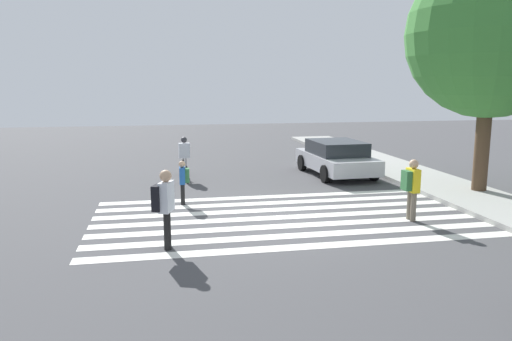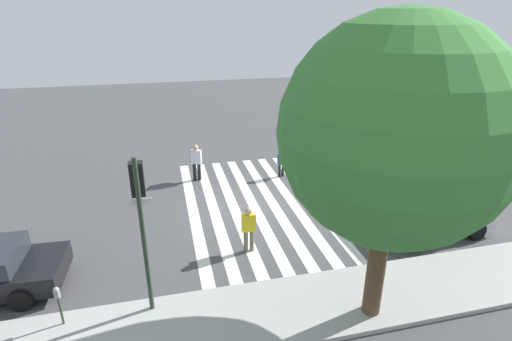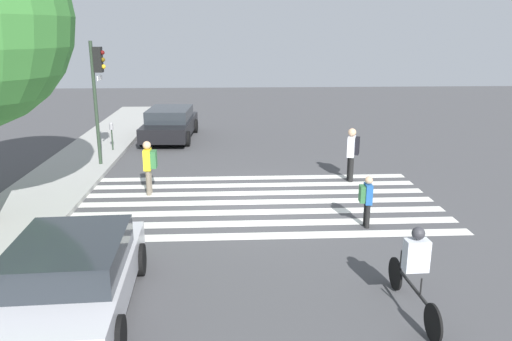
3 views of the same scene
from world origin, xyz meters
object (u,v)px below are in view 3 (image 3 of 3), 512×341
(traffic_light, at_px, (97,80))
(pedestrian_adult_blue_shirt, at_px, (367,198))
(pedestrian_child_with_backpack, at_px, (149,163))
(car_parked_silver_sedan, at_px, (170,123))
(car_parked_far_curb, at_px, (71,276))
(parking_meter, at_px, (112,130))
(pedestrian_adult_tall_backpack, at_px, (352,150))
(cyclist_mid_street, at_px, (415,267))

(traffic_light, bearing_deg, pedestrian_adult_blue_shirt, -127.51)
(pedestrian_child_with_backpack, distance_m, car_parked_silver_sedan, 7.91)
(pedestrian_child_with_backpack, relative_size, car_parked_silver_sedan, 0.33)
(traffic_light, relative_size, car_parked_far_curb, 1.03)
(parking_meter, distance_m, car_parked_silver_sedan, 3.30)
(pedestrian_adult_tall_backpack, relative_size, cyclist_mid_street, 0.76)
(parking_meter, xyz_separation_m, car_parked_far_curb, (-11.75, -1.96, -0.24))
(pedestrian_adult_tall_backpack, bearing_deg, car_parked_far_curb, 158.33)
(traffic_light, height_order, car_parked_silver_sedan, traffic_light)
(parking_meter, xyz_separation_m, pedestrian_child_with_backpack, (-5.27, -2.28, 0.01))
(pedestrian_adult_tall_backpack, relative_size, pedestrian_child_with_backpack, 1.07)
(traffic_light, height_order, car_parked_far_curb, traffic_light)
(pedestrian_adult_tall_backpack, xyz_separation_m, car_parked_silver_sedan, (6.84, 6.58, -0.29))
(pedestrian_child_with_backpack, xyz_separation_m, cyclist_mid_street, (-6.78, -5.48, -0.08))
(traffic_light, height_order, pedestrian_adult_tall_backpack, traffic_light)
(pedestrian_child_with_backpack, bearing_deg, pedestrian_adult_tall_backpack, -80.30)
(traffic_light, xyz_separation_m, car_parked_silver_sedan, (4.79, -1.80, -2.35))
(traffic_light, relative_size, pedestrian_child_with_backpack, 2.72)
(traffic_light, height_order, pedestrian_adult_blue_shirt, traffic_light)
(parking_meter, bearing_deg, car_parked_far_curb, -170.54)
(car_parked_far_curb, bearing_deg, traffic_light, 7.92)
(cyclist_mid_street, height_order, car_parked_silver_sedan, cyclist_mid_street)
(pedestrian_adult_blue_shirt, distance_m, car_parked_silver_sedan, 12.34)
(traffic_light, bearing_deg, parking_meter, 4.77)
(parking_meter, bearing_deg, traffic_light, -175.23)
(pedestrian_adult_blue_shirt, distance_m, cyclist_mid_street, 3.91)
(pedestrian_child_with_backpack, relative_size, car_parked_far_curb, 0.38)
(car_parked_silver_sedan, bearing_deg, pedestrian_adult_tall_backpack, -133.39)
(pedestrian_adult_tall_backpack, height_order, cyclist_mid_street, pedestrian_adult_tall_backpack)
(car_parked_silver_sedan, bearing_deg, pedestrian_child_with_backpack, -175.10)
(cyclist_mid_street, relative_size, car_parked_far_curb, 0.53)
(parking_meter, bearing_deg, pedestrian_adult_blue_shirt, -135.61)
(pedestrian_adult_tall_backpack, bearing_deg, parking_meter, 83.32)
(pedestrian_adult_tall_backpack, relative_size, pedestrian_adult_blue_shirt, 1.33)
(parking_meter, distance_m, pedestrian_adult_tall_backpack, 9.54)
(pedestrian_child_with_backpack, height_order, car_parked_far_curb, pedestrian_child_with_backpack)
(parking_meter, bearing_deg, cyclist_mid_street, -147.24)
(pedestrian_adult_blue_shirt, height_order, pedestrian_child_with_backpack, pedestrian_child_with_backpack)
(cyclist_mid_street, xyz_separation_m, car_parked_far_curb, (0.30, 5.80, -0.17))
(traffic_light, bearing_deg, cyclist_mid_street, -142.55)
(pedestrian_child_with_backpack, bearing_deg, car_parked_silver_sedan, 2.27)
(pedestrian_adult_tall_backpack, bearing_deg, pedestrian_adult_blue_shirt, -168.83)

